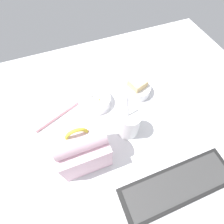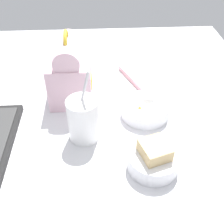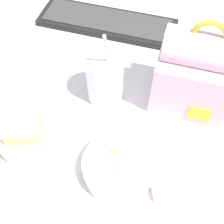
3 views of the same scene
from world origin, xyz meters
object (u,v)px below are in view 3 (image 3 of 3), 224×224
object	(u,v)px
keyboard	(107,22)
chopstick_case	(205,189)
lunch_bag	(196,73)
bento_bowl_snacks	(119,167)
bento_bowl_sandwich	(28,136)
soup_cup	(105,78)

from	to	relation	value
keyboard	chopstick_case	bearing A→B (deg)	-52.38
lunch_bag	bento_bowl_snacks	distance (cm)	25.27
keyboard	chopstick_case	distance (cm)	52.69
keyboard	lunch_bag	world-z (taller)	lunch_bag
bento_bowl_snacks	chopstick_case	bearing A→B (deg)	2.57
lunch_bag	bento_bowl_sandwich	size ratio (longest dim) A/B	1.80
lunch_bag	chopstick_case	bearing A→B (deg)	-73.29
keyboard	bento_bowl_sandwich	world-z (taller)	bento_bowl_sandwich
soup_cup	bento_bowl_snacks	xyz separation A→B (cm)	(8.12, -17.62, -4.08)
bento_bowl_sandwich	bento_bowl_snacks	bearing A→B (deg)	-2.84
bento_bowl_sandwich	soup_cup	bearing A→B (deg)	55.32
lunch_bag	chopstick_case	distance (cm)	23.53
bento_bowl_sandwich	chopstick_case	xyz separation A→B (cm)	(36.60, -0.21, -2.03)
soup_cup	chopstick_case	bearing A→B (deg)	-33.90
lunch_bag	chopstick_case	world-z (taller)	lunch_bag
lunch_bag	bento_bowl_snacks	size ratio (longest dim) A/B	1.59
keyboard	bento_bowl_sandwich	distance (cm)	41.80
lunch_bag	soup_cup	xyz separation A→B (cm)	(-18.75, -4.27, -2.72)
chopstick_case	soup_cup	bearing A→B (deg)	146.10
soup_cup	chopstick_case	distance (cm)	30.71
lunch_bag	bento_bowl_snacks	bearing A→B (deg)	-115.89
bento_bowl_snacks	bento_bowl_sandwich	bearing A→B (deg)	177.16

